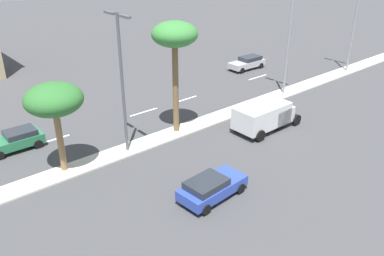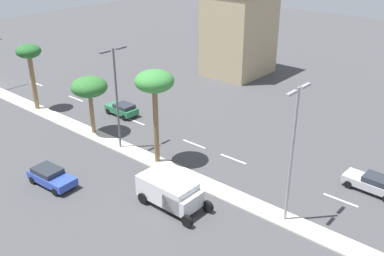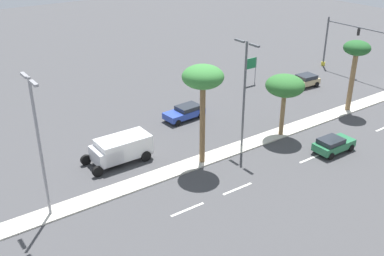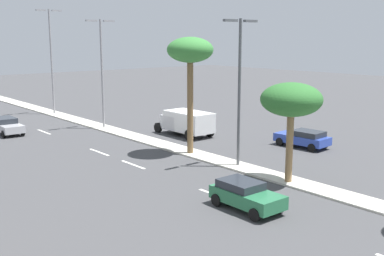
{
  "view_description": "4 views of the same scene",
  "coord_description": "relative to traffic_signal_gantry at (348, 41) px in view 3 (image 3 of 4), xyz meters",
  "views": [
    {
      "loc": [
        22.34,
        14.04,
        13.87
      ],
      "look_at": [
        2.87,
        30.52,
        1.71
      ],
      "focal_mm": 37.74,
      "sensor_mm": 36.0,
      "label": 1
    },
    {
      "loc": [
        24.15,
        56.29,
        19.33
      ],
      "look_at": [
        -1.49,
        34.47,
        3.79
      ],
      "focal_mm": 41.15,
      "sensor_mm": 36.0,
      "label": 2
    },
    {
      "loc": [
        -27.1,
        51.62,
        19.12
      ],
      "look_at": [
        1.6,
        31.28,
        2.48
      ],
      "focal_mm": 42.58,
      "sensor_mm": 36.0,
      "label": 3
    },
    {
      "loc": [
        -21.95,
        5.37,
        8.47
      ],
      "look_at": [
        -0.8,
        30.55,
        2.19
      ],
      "focal_mm": 44.26,
      "sensor_mm": 36.0,
      "label": 4
    }
  ],
  "objects": [
    {
      "name": "ground_plane",
      "position": [
        -8.44,
        36.02,
        -4.23
      ],
      "size": [
        160.0,
        160.0,
        0.0
      ],
      "primitive_type": "plane",
      "color": "#424244"
    },
    {
      "name": "street_lamp_leading",
      "position": [
        -8.42,
        42.87,
        1.75
      ],
      "size": [
        2.9,
        0.24,
        10.03
      ],
      "color": "gray",
      "rests_on": "median_curb"
    },
    {
      "name": "sedan_green_right",
      "position": [
        -13.77,
        19.3,
        -3.48
      ],
      "size": [
        1.95,
        3.84,
        1.38
      ],
      "color": "#287047",
      "rests_on": "ground"
    },
    {
      "name": "street_lamp_center",
      "position": [
        -8.34,
        25.17,
        1.51
      ],
      "size": [
        2.9,
        0.24,
        9.56
      ],
      "color": "#515459",
      "rests_on": "median_curb"
    },
    {
      "name": "palm_tree_near",
      "position": [
        -8.58,
        10.45,
        2.14
      ],
      "size": [
        2.72,
        2.72,
        7.47
      ],
      "color": "olive",
      "rests_on": "median_curb"
    },
    {
      "name": "box_truck",
      "position": [
        -4.46,
        35.43,
        -3.02
      ],
      "size": [
        2.61,
        5.67,
        2.15
      ],
      "color": "silver",
      "rests_on": "ground"
    },
    {
      "name": "directional_road_sign",
      "position": [
        3.69,
        13.32,
        -1.87
      ],
      "size": [
        0.1,
        1.66,
        3.27
      ],
      "color": "gray",
      "rests_on": "ground"
    },
    {
      "name": "palm_tree_right",
      "position": [
        -8.74,
        20.62,
        0.69
      ],
      "size": [
        3.56,
        3.56,
        5.86
      ],
      "color": "olive",
      "rests_on": "median_curb"
    },
    {
      "name": "traffic_signal_gantry",
      "position": [
        0.0,
        0.0,
        0.0
      ],
      "size": [
        14.71,
        0.53,
        6.7
      ],
      "color": "#515459",
      "rests_on": "ground"
    },
    {
      "name": "sedan_blue_rear",
      "position": [
        -0.33,
        25.87,
        -3.49
      ],
      "size": [
        2.22,
        4.33,
        1.37
      ],
      "color": "#2D47AD",
      "rests_on": "ground"
    },
    {
      "name": "lane_stripe_inboard",
      "position": [
        -13.48,
        30.04,
        -4.22
      ],
      "size": [
        0.2,
        2.8,
        0.01
      ],
      "primitive_type": "cube",
      "color": "silver",
      "rests_on": "ground"
    },
    {
      "name": "palm_tree_trailing",
      "position": [
        -8.62,
        29.82,
        3.14
      ],
      "size": [
        3.32,
        3.32,
        8.43
      ],
      "color": "brown",
      "rests_on": "median_curb"
    },
    {
      "name": "sedan_tan_trailing",
      "position": [
        -0.74,
        8.63,
        -3.47
      ],
      "size": [
        2.34,
        3.97,
        1.4
      ],
      "color": "tan",
      "rests_on": "ground"
    },
    {
      "name": "lane_stripe_left",
      "position": [
        -13.48,
        34.71,
        -4.22
      ],
      "size": [
        0.2,
        2.8,
        0.01
      ],
      "primitive_type": "cube",
      "color": "silver",
      "rests_on": "ground"
    },
    {
      "name": "lane_stripe_right",
      "position": [
        -13.48,
        21.72,
        -4.22
      ],
      "size": [
        0.2,
        2.8,
        0.01
      ],
      "primitive_type": "cube",
      "color": "silver",
      "rests_on": "ground"
    }
  ]
}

